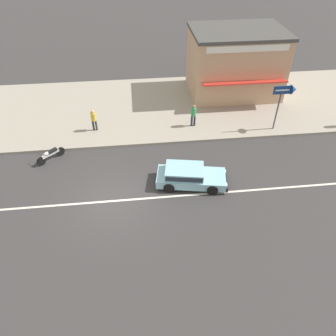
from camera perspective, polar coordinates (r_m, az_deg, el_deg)
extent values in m
plane|color=#383535|center=(17.83, -9.71, -5.70)|extent=(160.00, 160.00, 0.00)
cube|color=silver|center=(17.83, -9.71, -5.70)|extent=(50.40, 0.14, 0.01)
cube|color=#9E9384|center=(25.79, -9.27, 10.16)|extent=(68.00, 10.00, 0.15)
cube|color=#93C6D6|center=(18.38, 4.03, -1.74)|extent=(4.04, 2.28, 0.48)
cube|color=#93C6D6|center=(18.07, 2.89, -0.57)|extent=(2.33, 1.80, 0.46)
cube|color=#28333D|center=(18.07, 2.89, -0.57)|extent=(2.25, 1.82, 0.29)
cube|color=black|center=(18.58, 10.05, -2.25)|extent=(0.41, 1.56, 0.28)
cube|color=white|center=(18.86, 9.93, -0.65)|extent=(0.12, 0.25, 0.14)
cube|color=white|center=(18.02, 10.14, -2.94)|extent=(0.12, 0.25, 0.14)
cylinder|color=black|center=(19.08, 7.61, -0.64)|extent=(0.63, 0.33, 0.60)
cylinder|color=black|center=(17.94, 7.74, -3.77)|extent=(0.63, 0.33, 0.60)
cylinder|color=black|center=(19.05, 0.51, -0.31)|extent=(0.63, 0.33, 0.60)
cylinder|color=black|center=(17.91, 0.18, -3.41)|extent=(0.63, 0.33, 0.60)
cylinder|color=black|center=(21.13, -21.19, 1.11)|extent=(0.49, 0.44, 0.56)
cylinder|color=black|center=(21.56, -18.22, 2.75)|extent=(0.49, 0.44, 0.56)
cube|color=silver|center=(21.22, -19.81, 2.36)|extent=(0.95, 0.85, 0.18)
cube|color=black|center=(21.20, -19.51, 2.87)|extent=(0.61, 0.58, 0.12)
ellipsoid|color=silver|center=(21.08, -20.41, 2.34)|extent=(0.46, 0.44, 0.22)
cylinder|color=#232326|center=(20.86, -21.43, 2.23)|extent=(0.39, 0.44, 0.03)
cylinder|color=#4C4C51|center=(23.41, 18.42, 9.28)|extent=(0.10, 0.10, 2.63)
cube|color=navy|center=(22.67, 19.29, 12.70)|extent=(1.16, 0.06, 0.56)
cone|color=navy|center=(23.00, 21.05, 12.65)|extent=(0.36, 0.61, 0.61)
cube|color=white|center=(22.64, 19.32, 12.66)|extent=(0.93, 0.01, 0.10)
cylinder|color=#232838|center=(23.08, 4.15, 8.22)|extent=(0.14, 0.14, 0.80)
cylinder|color=#232838|center=(23.12, 4.64, 8.24)|extent=(0.14, 0.14, 0.80)
cylinder|color=#389956|center=(22.75, 4.48, 9.74)|extent=(0.34, 0.34, 0.60)
sphere|color=#997051|center=(22.55, 4.53, 10.64)|extent=(0.22, 0.22, 0.22)
cylinder|color=#333338|center=(23.12, -12.88, 7.26)|extent=(0.14, 0.14, 0.76)
cylinder|color=#333338|center=(23.10, -12.39, 7.31)|extent=(0.14, 0.14, 0.76)
cylinder|color=gold|center=(22.77, -12.87, 8.70)|extent=(0.34, 0.34, 0.57)
sphere|color=#D6AD89|center=(22.58, -13.01, 9.55)|extent=(0.21, 0.21, 0.21)
cube|color=tan|center=(27.50, 11.55, 17.39)|extent=(6.89, 4.99, 4.68)
cube|color=#474442|center=(26.70, 12.28, 22.27)|extent=(7.03, 5.09, 0.24)
cube|color=red|center=(25.13, 13.22, 14.28)|extent=(6.20, 0.90, 0.28)
cube|color=white|center=(24.56, 13.83, 19.52)|extent=(5.86, 0.08, 0.44)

